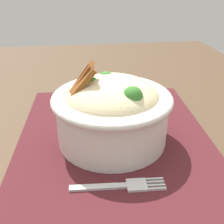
{
  "coord_description": "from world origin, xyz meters",
  "views": [
    {
      "loc": [
        0.36,
        -0.06,
        0.95
      ],
      "look_at": [
        -0.01,
        -0.01,
        0.75
      ],
      "focal_mm": 42.87,
      "sensor_mm": 36.0,
      "label": 1
    }
  ],
  "objects": [
    {
      "name": "fork",
      "position": [
        0.11,
        -0.01,
        0.71
      ],
      "size": [
        0.02,
        0.12,
        0.0
      ],
      "color": "beige",
      "rests_on": "placemat"
    },
    {
      "name": "bowl",
      "position": [
        -0.01,
        -0.01,
        0.76
      ],
      "size": [
        0.19,
        0.19,
        0.13
      ],
      "color": "silver",
      "rests_on": "placemat"
    },
    {
      "name": "placemat",
      "position": [
        0.0,
        -0.01,
        0.7
      ],
      "size": [
        0.43,
        0.34,
        0.0
      ],
      "primitive_type": "cube",
      "rotation": [
        0.0,
        0.0,
        -0.05
      ],
      "color": "#47191E",
      "rests_on": "table"
    },
    {
      "name": "table",
      "position": [
        0.0,
        0.0,
        0.64
      ],
      "size": [
        1.31,
        0.86,
        0.7
      ],
      "color": "#4C3826",
      "rests_on": "ground_plane"
    }
  ]
}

